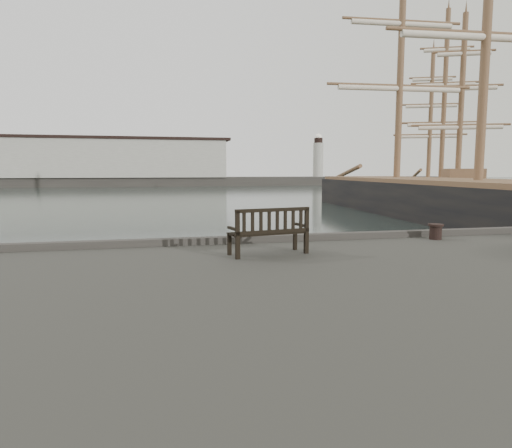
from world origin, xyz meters
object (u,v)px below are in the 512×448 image
at_px(bench, 269,240).
at_px(tall_ship_main, 476,211).
at_px(bollard_right, 436,232).
at_px(tall_ship_far, 440,195).

distance_m(bench, tall_ship_main, 24.90).
distance_m(bench, bollard_right, 5.32).
height_order(bench, tall_ship_main, tall_ship_main).
relative_size(bench, tall_ship_far, 0.07).
height_order(bollard_right, tall_ship_far, tall_ship_far).
bearing_deg(bollard_right, tall_ship_main, 48.29).
relative_size(bench, tall_ship_main, 0.04).
height_order(bench, bollard_right, bench).
xyz_separation_m(bollard_right, tall_ship_far, (24.41, 34.82, -1.02)).
xyz_separation_m(bench, tall_ship_main, (18.72, 16.39, -1.09)).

